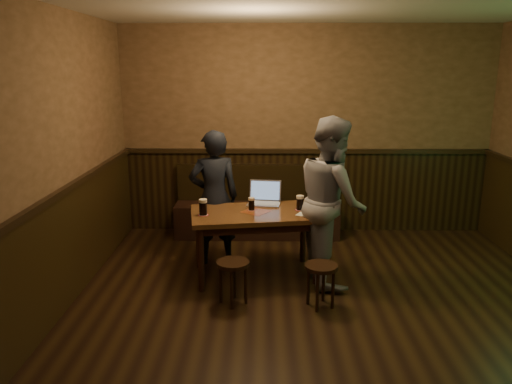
{
  "coord_description": "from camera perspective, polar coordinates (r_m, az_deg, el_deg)",
  "views": [
    {
      "loc": [
        -0.59,
        -3.79,
        2.27
      ],
      "look_at": [
        -0.66,
        1.26,
        0.98
      ],
      "focal_mm": 35.0,
      "sensor_mm": 36.0,
      "label": 1
    }
  ],
  "objects": [
    {
      "name": "pint_mid",
      "position": [
        5.41,
        -0.52,
        -1.37
      ],
      "size": [
        0.09,
        0.09,
        0.14
      ],
      "color": "maroon",
      "rests_on": "pub_table"
    },
    {
      "name": "laptop",
      "position": [
        5.68,
        0.96,
        -0.67
      ],
      "size": [
        0.4,
        0.34,
        0.26
      ],
      "rotation": [
        0.0,
        0.0,
        -0.15
      ],
      "color": "silver",
      "rests_on": "pub_table"
    },
    {
      "name": "room",
      "position": [
        4.19,
        8.88,
        -0.65
      ],
      "size": [
        5.04,
        6.04,
        2.84
      ],
      "color": "black",
      "rests_on": "ground"
    },
    {
      "name": "person_suit",
      "position": [
        5.77,
        -4.81,
        -0.64
      ],
      "size": [
        0.64,
        0.5,
        1.57
      ],
      "primitive_type": "imported",
      "rotation": [
        0.0,
        0.0,
        3.37
      ],
      "color": "black",
      "rests_on": "ground"
    },
    {
      "name": "pint_right",
      "position": [
        5.44,
        5.05,
        -1.23
      ],
      "size": [
        0.11,
        0.11,
        0.16
      ],
      "color": "maroon",
      "rests_on": "pub_table"
    },
    {
      "name": "pub_table",
      "position": [
        5.41,
        -0.05,
        -3.24
      ],
      "size": [
        1.48,
        0.99,
        0.74
      ],
      "rotation": [
        0.0,
        0.0,
        0.16
      ],
      "color": "#4E2916",
      "rests_on": "ground"
    },
    {
      "name": "stool_left",
      "position": [
        4.88,
        -2.65,
        -8.89
      ],
      "size": [
        0.34,
        0.34,
        0.44
      ],
      "rotation": [
        0.0,
        0.0,
        -0.05
      ],
      "color": "black",
      "rests_on": "ground"
    },
    {
      "name": "pint_left",
      "position": [
        5.26,
        -6.06,
        -1.73
      ],
      "size": [
        0.11,
        0.11,
        0.17
      ],
      "color": "maroon",
      "rests_on": "pub_table"
    },
    {
      "name": "bench",
      "position": [
        6.83,
        0.13,
        -2.37
      ],
      "size": [
        2.2,
        0.5,
        0.95
      ],
      "color": "black",
      "rests_on": "ground"
    },
    {
      "name": "menu",
      "position": [
        5.28,
        5.89,
        -2.61
      ],
      "size": [
        0.26,
        0.23,
        0.0
      ],
      "primitive_type": "cube",
      "rotation": [
        0.0,
        0.0,
        -0.45
      ],
      "color": "silver",
      "rests_on": "pub_table"
    },
    {
      "name": "person_grey",
      "position": [
        5.3,
        8.64,
        -0.96
      ],
      "size": [
        0.78,
        0.95,
        1.78
      ],
      "primitive_type": "imported",
      "rotation": [
        0.0,
        0.0,
        1.71
      ],
      "color": "gray",
      "rests_on": "ground"
    },
    {
      "name": "stool_right",
      "position": [
        4.86,
        7.44,
        -9.2
      ],
      "size": [
        0.41,
        0.41,
        0.43
      ],
      "rotation": [
        0.0,
        0.0,
        -0.35
      ],
      "color": "black",
      "rests_on": "ground"
    }
  ]
}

